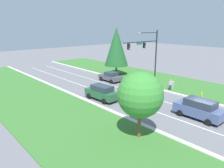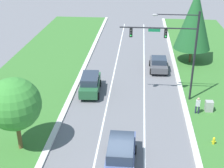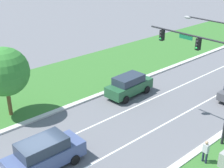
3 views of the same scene
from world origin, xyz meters
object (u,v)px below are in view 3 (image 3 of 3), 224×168
at_px(oak_near_left_tree, 5,72).
at_px(forest_suv, 129,85).
at_px(pedestrian, 206,151).
at_px(traffic_signal_mast, 208,61).
at_px(slate_blue_suv, 44,154).

bearing_deg(oak_near_left_tree, forest_suv, 68.89).
height_order(forest_suv, pedestrian, forest_suv).
relative_size(traffic_signal_mast, forest_suv, 1.80).
height_order(traffic_signal_mast, slate_blue_suv, traffic_signal_mast).
xyz_separation_m(traffic_signal_mast, pedestrian, (2.21, -2.73, -4.87)).
bearing_deg(pedestrian, slate_blue_suv, 58.88).
bearing_deg(oak_near_left_tree, pedestrian, 24.46).
bearing_deg(forest_suv, oak_near_left_tree, -114.26).
height_order(traffic_signal_mast, oak_near_left_tree, traffic_signal_mast).
distance_m(traffic_signal_mast, pedestrian, 6.01).
bearing_deg(traffic_signal_mast, slate_blue_suv, -111.99).
bearing_deg(slate_blue_suv, oak_near_left_tree, 170.19).
bearing_deg(slate_blue_suv, traffic_signal_mast, 68.31).
bearing_deg(pedestrian, oak_near_left_tree, 32.84).
distance_m(slate_blue_suv, oak_near_left_tree, 8.40).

